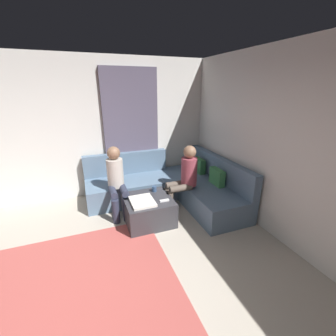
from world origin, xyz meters
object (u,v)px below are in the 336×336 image
object	(u,v)px
ottoman	(148,210)
sectional_couch	(172,186)
coffee_mug	(154,189)
game_remote	(164,200)
person_on_couch_side	(116,179)
person_on_couch_back	(184,176)

from	to	relation	value
ottoman	sectional_couch	bearing A→B (deg)	132.18
coffee_mug	game_remote	distance (m)	0.40
ottoman	person_on_couch_side	bearing A→B (deg)	-136.53
game_remote	person_on_couch_side	size ratio (longest dim) A/B	0.12
ottoman	game_remote	size ratio (longest dim) A/B	5.07
person_on_couch_side	ottoman	bearing A→B (deg)	133.47
coffee_mug	person_on_couch_side	bearing A→B (deg)	-110.47
game_remote	coffee_mug	bearing A→B (deg)	-174.29
sectional_couch	coffee_mug	distance (m)	0.63
coffee_mug	person_on_couch_side	world-z (taller)	person_on_couch_side
person_on_couch_side	sectional_couch	bearing A→B (deg)	-172.17
person_on_couch_back	person_on_couch_side	bearing A→B (deg)	75.17
ottoman	person_on_couch_back	bearing A→B (deg)	101.59
coffee_mug	person_on_couch_back	distance (m)	0.57
ottoman	game_remote	xyz separation A→B (m)	(0.18, 0.22, 0.22)
coffee_mug	person_on_couch_side	size ratio (longest dim) A/B	0.08
coffee_mug	game_remote	size ratio (longest dim) A/B	0.63
game_remote	person_on_couch_back	bearing A→B (deg)	123.66
game_remote	ottoman	bearing A→B (deg)	-129.29
coffee_mug	person_on_couch_side	xyz separation A→B (m)	(-0.22, -0.60, 0.19)
ottoman	person_on_couch_back	xyz separation A→B (m)	(-0.15, 0.71, 0.45)
sectional_couch	person_on_couch_side	size ratio (longest dim) A/B	2.12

